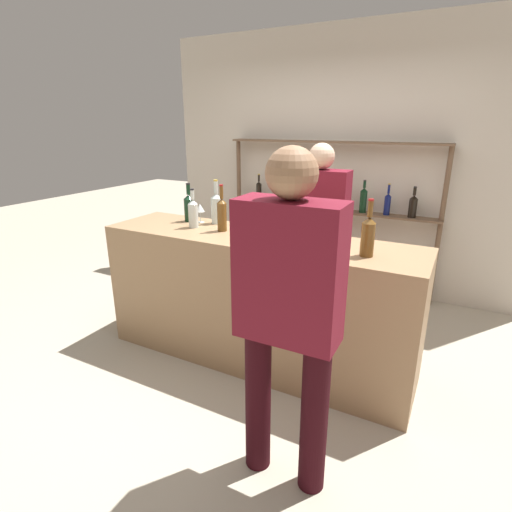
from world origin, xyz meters
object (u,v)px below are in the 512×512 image
Objects in this scene: counter_bottle_2 at (193,212)px; counter_bottle_4 at (368,235)px; wine_glass at (200,208)px; server_behind_counter at (318,225)px; counter_bottle_3 at (216,207)px; counter_bottle_1 at (222,214)px; customer_right at (288,305)px; counter_bottle_0 at (189,207)px.

counter_bottle_4 reaches higher than counter_bottle_2.
server_behind_counter is (0.83, 0.62, -0.18)m from wine_glass.
server_behind_counter reaches higher than counter_bottle_3.
counter_bottle_3 is at bearing 167.69° from counter_bottle_4.
counter_bottle_1 is at bearing -47.37° from counter_bottle_3.
server_behind_counter reaches higher than counter_bottle_2.
server_behind_counter reaches higher than counter_bottle_1.
server_behind_counter is (-0.62, 0.86, -0.20)m from counter_bottle_4.
counter_bottle_3 is 1.62m from customer_right.
counter_bottle_4 is at bearing -11.32° from customer_right.
server_behind_counter is at bearing 55.91° from counter_bottle_1.
counter_bottle_2 is at bearing -177.89° from counter_bottle_1.
counter_bottle_3 is 0.14m from wine_glass.
counter_bottle_1 is 0.34m from wine_glass.
server_behind_counter is 0.96× the size of customer_right.
counter_bottle_4 is 1.08m from server_behind_counter.
counter_bottle_0 is 0.11m from wine_glass.
counter_bottle_4 is 0.88m from customer_right.
server_behind_counter is 1.77m from customer_right.
counter_bottle_2 reaches higher than wine_glass.
counter_bottle_1 reaches higher than wine_glass.
counter_bottle_4 is (1.31, -0.29, 0.00)m from counter_bottle_3.
counter_bottle_1 is 0.21× the size of customer_right.
counter_bottle_0 is at bearing 135.56° from counter_bottle_2.
counter_bottle_2 is 0.17m from wine_glass.
counter_bottle_1 is 1.16× the size of counter_bottle_2.
counter_bottle_2 is 0.22m from counter_bottle_3.
counter_bottle_2 is 0.86× the size of counter_bottle_3.
counter_bottle_2 is at bearing 176.46° from counter_bottle_4.
customer_right is at bearing -100.84° from counter_bottle_4.
wine_glass is at bearing 106.98° from counter_bottle_2.
server_behind_counter is at bearing 39.73° from counter_bottle_3.
counter_bottle_3 is 2.27× the size of wine_glass.
customer_right is at bearing -37.42° from counter_bottle_2.
counter_bottle_0 is 0.89× the size of counter_bottle_4.
counter_bottle_4 reaches higher than counter_bottle_1.
server_behind_counter is at bearing 33.50° from counter_bottle_0.
counter_bottle_2 is 0.19× the size of server_behind_counter.
counter_bottle_4 is 2.28× the size of wine_glass.
counter_bottle_0 is 1.14m from server_behind_counter.
customer_right is (1.28, -1.10, -0.14)m from wine_glass.
counter_bottle_3 is at bearing 10.43° from counter_bottle_0.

